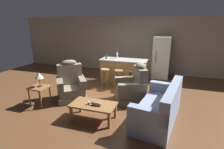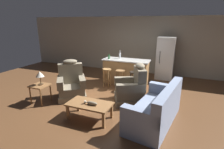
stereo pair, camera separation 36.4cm
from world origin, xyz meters
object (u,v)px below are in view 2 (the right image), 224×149
couch (157,109)px  bottle_short_amber (120,55)px  table_lamp (40,75)px  kitchen_island (126,71)px  end_table (40,88)px  bottle_tall_green (109,57)px  coffee_table (90,105)px  bar_stool_right (134,77)px  recliner_near_lamp (72,84)px  fish_figurine (91,103)px  bar_stool_left (107,74)px  recliner_near_island (132,89)px  bar_stool_middle (120,76)px  refrigerator (165,58)px

couch → bottle_short_amber: 3.31m
table_lamp → kitchen_island: size_ratio=0.23×
end_table → bottle_tall_green: 2.85m
coffee_table → bar_stool_right: (0.50, 2.29, 0.11)m
coffee_table → couch: 1.63m
bar_stool_right → bottle_tall_green: bottle_tall_green is taller
table_lamp → bar_stool_right: size_ratio=0.60×
bottle_tall_green → recliner_near_lamp: bearing=-105.6°
fish_figurine → bar_stool_left: bearing=104.7°
kitchen_island → bottle_short_amber: size_ratio=5.88×
coffee_table → fish_figurine: bearing=-39.5°
recliner_near_island → coffee_table: bearing=37.5°
fish_figurine → bar_stool_right: bearing=79.7°
fish_figurine → table_lamp: table_lamp is taller
fish_figurine → bar_stool_right: bar_stool_right is taller
couch → bottle_tall_green: 3.32m
end_table → bar_stool_right: (2.31, 2.03, 0.01)m
fish_figurine → bar_stool_left: size_ratio=0.50×
fish_figurine → recliner_near_lamp: (-1.27, 1.02, -0.04)m
bar_stool_middle → kitchen_island: bearing=88.4°
fish_figurine → bottle_short_amber: bottle_short_amber is taller
recliner_near_island → bottle_tall_green: size_ratio=5.94×
bar_stool_left → bottle_tall_green: (-0.14, 0.51, 0.55)m
fish_figurine → bar_stool_middle: bearing=92.3°
recliner_near_lamp → fish_figurine: bearing=14.7°
recliner_near_island → table_lamp: (-2.48, -1.06, 0.45)m
recliner_near_island → table_lamp: 2.73m
bottle_tall_green → bar_stool_middle: bearing=-38.1°
bar_stool_left → refrigerator: refrigerator is taller
end_table → bar_stool_left: bearing=58.0°
end_table → couch: bearing=3.4°
table_lamp → bottle_tall_green: 2.76m
table_lamp → kitchen_island: bearing=55.9°
recliner_near_island → bar_stool_right: recliner_near_island is taller
bar_stool_right → refrigerator: refrigerator is taller
fish_figurine → bar_stool_left: bar_stool_left is taller
kitchen_island → refrigerator: bearing=41.8°
recliner_near_lamp → recliner_near_island: size_ratio=1.00×
bar_stool_left → bar_stool_middle: size_ratio=1.00×
couch → kitchen_island: bearing=-48.4°
fish_figurine → bottle_tall_green: 3.01m
couch → coffee_table: bearing=25.4°
bottle_short_amber → recliner_near_island: bearing=-59.7°
fish_figurine → coffee_table: bearing=140.5°
kitchen_island → bottle_short_amber: bearing=153.5°
fish_figurine → bar_stool_right: (0.43, 2.35, 0.01)m
end_table → bar_stool_right: 3.08m
recliner_near_island → bar_stool_left: recliner_near_island is taller
recliner_near_lamp → end_table: 0.94m
recliner_near_island → kitchen_island: recliner_near_island is taller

